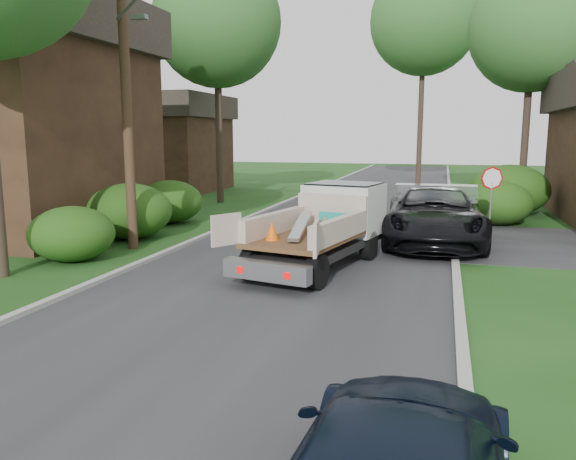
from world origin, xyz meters
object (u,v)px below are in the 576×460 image
at_px(utility_pole, 126,76).
at_px(tree_left_far, 217,23).
at_px(house_left_far, 161,142).
at_px(tree_left_back, 52,14).
at_px(tree_right_far, 533,29).
at_px(tree_center_far, 424,21).
at_px(black_pickup, 434,215).
at_px(flatbed_truck, 330,221).
at_px(stop_sign, 491,188).

distance_m(utility_pole, tree_left_far, 12.77).
xyz_separation_m(house_left_far, tree_left_back, (-0.50, -9.00, 5.93)).
height_order(utility_pole, tree_right_far, tree_right_far).
distance_m(tree_right_far, tree_center_far, 11.68).
bearing_deg(black_pickup, house_left_far, 139.22).
distance_m(utility_pole, flatbed_truck, 7.41).
xyz_separation_m(tree_right_far, black_pickup, (-4.04, -11.68, -7.56)).
bearing_deg(tree_right_far, tree_left_far, -168.69).
bearing_deg(tree_left_back, tree_center_far, 46.74).
height_order(utility_pole, black_pickup, utility_pole).
relative_size(tree_left_far, tree_right_far, 1.06).
bearing_deg(house_left_far, tree_right_far, -5.44).
height_order(tree_center_far, black_pickup, tree_center_far).
bearing_deg(tree_center_far, utility_pole, -106.65).
distance_m(tree_center_far, black_pickup, 23.94).
relative_size(flatbed_truck, black_pickup, 0.90).
bearing_deg(flatbed_truck, tree_left_back, 162.87).
distance_m(tree_left_far, tree_right_far, 15.31).
height_order(stop_sign, black_pickup, stop_sign).
height_order(tree_left_far, black_pickup, tree_left_far).
bearing_deg(utility_pole, black_pickup, 20.48).
bearing_deg(tree_left_far, tree_center_far, 53.84).
distance_m(tree_left_back, tree_center_far, 23.43).
height_order(utility_pole, tree_left_far, tree_left_far).
xyz_separation_m(utility_pole, tree_left_back, (-8.52, 8.02, 3.80)).
bearing_deg(flatbed_truck, stop_sign, 56.06).
xyz_separation_m(tree_right_far, flatbed_truck, (-6.76, -15.28, -7.33)).
relative_size(stop_sign, house_left_far, 0.33).
distance_m(tree_left_back, flatbed_truck, 18.63).
xyz_separation_m(house_left_far, black_pickup, (16.96, -13.68, -2.14)).
distance_m(utility_pole, tree_center_far, 26.75).
distance_m(stop_sign, black_pickup, 2.05).
xyz_separation_m(utility_pole, flatbed_truck, (6.22, -0.26, -4.02)).
relative_size(stop_sign, tree_center_far, 0.17).
bearing_deg(tree_center_far, tree_left_far, -126.16).
distance_m(utility_pole, house_left_far, 18.93).
bearing_deg(tree_right_far, flatbed_truck, -113.85).
xyz_separation_m(tree_left_far, flatbed_truck, (8.24, -12.28, -7.83)).
xyz_separation_m(tree_left_back, tree_center_far, (16.00, 17.00, 2.00)).
relative_size(stop_sign, utility_pole, 0.25).
bearing_deg(black_pickup, tree_left_far, 139.74).
height_order(stop_sign, tree_left_far, tree_left_far).
bearing_deg(tree_right_far, utility_pole, -130.84).
bearing_deg(tree_left_back, stop_sign, -11.77).
relative_size(utility_pole, black_pickup, 1.52).
distance_m(utility_pole, black_pickup, 10.45).
height_order(stop_sign, tree_center_far, tree_center_far).
bearing_deg(tree_center_far, black_pickup, -86.14).
bearing_deg(house_left_far, stop_sign, -34.81).
height_order(flatbed_truck, black_pickup, flatbed_truck).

